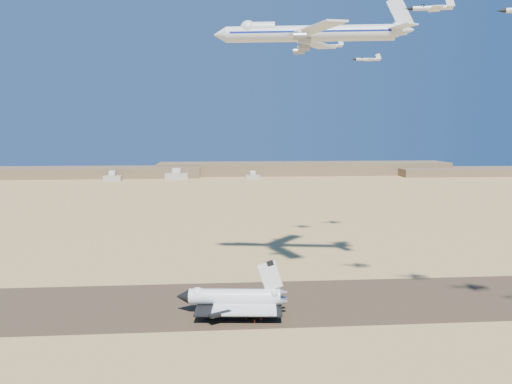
{
  "coord_description": "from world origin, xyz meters",
  "views": [
    {
      "loc": [
        -8.62,
        -177.78,
        63.15
      ],
      "look_at": [
        6.47,
        8.0,
        40.36
      ],
      "focal_mm": 35.0,
      "sensor_mm": 36.0,
      "label": 1
    }
  ],
  "objects": [
    {
      "name": "crew_a",
      "position": [
        1.29,
        -17.05,
        0.86
      ],
      "size": [
        0.41,
        0.6,
        1.59
      ],
      "primitive_type": "imported",
      "rotation": [
        0.0,
        0.0,
        1.62
      ],
      "color": "red",
      "rests_on": "runway"
    },
    {
      "name": "crew_c",
      "position": [
        5.94,
        -19.14,
        0.91
      ],
      "size": [
        1.1,
        0.76,
        1.71
      ],
      "primitive_type": "imported",
      "rotation": [
        0.0,
        0.0,
        2.88
      ],
      "color": "red",
      "rests_on": "runway"
    },
    {
      "name": "chase_jet_f",
      "position": [
        71.69,
        85.77,
        100.77
      ],
      "size": [
        16.1,
        8.57,
        4.01
      ],
      "rotation": [
        0.0,
        0.0,
        -0.03
      ],
      "color": "silver"
    },
    {
      "name": "carrier_747",
      "position": [
        25.81,
        19.18,
        100.72
      ],
      "size": [
        77.34,
        59.0,
        19.19
      ],
      "rotation": [
        0.0,
        0.0,
        -0.16
      ],
      "color": "silver"
    },
    {
      "name": "ground",
      "position": [
        0.0,
        0.0,
        0.0
      ],
      "size": [
        1200.0,
        1200.0,
        0.0
      ],
      "primitive_type": "plane",
      "color": "tan",
      "rests_on": "ground"
    },
    {
      "name": "ridgeline",
      "position": [
        65.32,
        527.31,
        7.63
      ],
      "size": [
        960.0,
        90.0,
        18.0
      ],
      "color": "brown",
      "rests_on": "ground"
    },
    {
      "name": "hangars",
      "position": [
        -64.0,
        478.43,
        4.83
      ],
      "size": [
        200.5,
        29.5,
        30.0
      ],
      "color": "#A7A194",
      "rests_on": "ground"
    },
    {
      "name": "runway",
      "position": [
        0.0,
        0.0,
        0.03
      ],
      "size": [
        600.0,
        50.0,
        0.06
      ],
      "primitive_type": "cube",
      "color": "#4C3A26",
      "rests_on": "ground"
    },
    {
      "name": "shuttle",
      "position": [
        -2.83,
        -9.81,
        5.12
      ],
      "size": [
        38.79,
        25.94,
        19.06
      ],
      "rotation": [
        0.0,
        0.0,
        -0.09
      ],
      "color": "silver",
      "rests_on": "runway"
    },
    {
      "name": "chase_jet_a",
      "position": [
        57.32,
        -25.47,
        100.39
      ],
      "size": [
        14.67,
        8.37,
        3.7
      ],
      "rotation": [
        0.0,
        0.0,
        -0.22
      ],
      "color": "silver"
    },
    {
      "name": "chase_jet_e",
      "position": [
        47.59,
        69.67,
        104.68
      ],
      "size": [
        15.06,
        8.62,
        3.81
      ],
      "rotation": [
        0.0,
        0.0,
        -0.23
      ],
      "color": "silver"
    },
    {
      "name": "crew_b",
      "position": [
        3.7,
        -20.3,
        0.86
      ],
      "size": [
        0.8,
        0.9,
        1.6
      ],
      "primitive_type": "imported",
      "rotation": [
        0.0,
        0.0,
        2.14
      ],
      "color": "red",
      "rests_on": "runway"
    }
  ]
}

